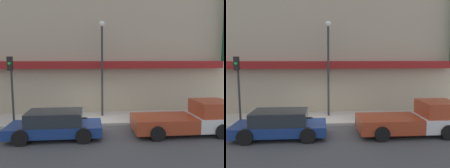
% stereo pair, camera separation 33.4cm
% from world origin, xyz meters
% --- Properties ---
extents(ground_plane, '(80.00, 80.00, 0.00)m').
position_xyz_m(ground_plane, '(0.00, 0.00, 0.00)').
color(ground_plane, '#424244').
extents(sidewalk, '(36.00, 2.91, 0.16)m').
position_xyz_m(sidewalk, '(0.00, 1.46, 0.08)').
color(sidewalk, '#B7B2A8').
rests_on(sidewalk, ground).
extents(building, '(19.80, 3.80, 10.98)m').
position_xyz_m(building, '(0.01, 4.39, 5.47)').
color(building, tan).
rests_on(building, ground).
extents(pickup_truck, '(5.30, 2.19, 1.73)m').
position_xyz_m(pickup_truck, '(4.86, -1.63, 0.77)').
color(pickup_truck, silver).
rests_on(pickup_truck, ground).
extents(parked_car, '(4.62, 2.07, 1.37)m').
position_xyz_m(parked_car, '(-2.14, -1.63, 0.68)').
color(parked_car, navy).
rests_on(parked_car, ground).
extents(fire_hydrant, '(0.21, 0.21, 0.64)m').
position_xyz_m(fire_hydrant, '(-1.74, 0.54, 0.48)').
color(fire_hydrant, red).
rests_on(fire_hydrant, sidewalk).
extents(street_lamp, '(0.36, 0.36, 6.20)m').
position_xyz_m(street_lamp, '(0.41, 1.85, 3.98)').
color(street_lamp, '#2D2D2D').
rests_on(street_lamp, sidewalk).
extents(traffic_light, '(0.28, 0.42, 3.91)m').
position_xyz_m(traffic_light, '(-4.91, 0.59, 2.84)').
color(traffic_light, '#2D2D2D').
rests_on(traffic_light, sidewalk).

